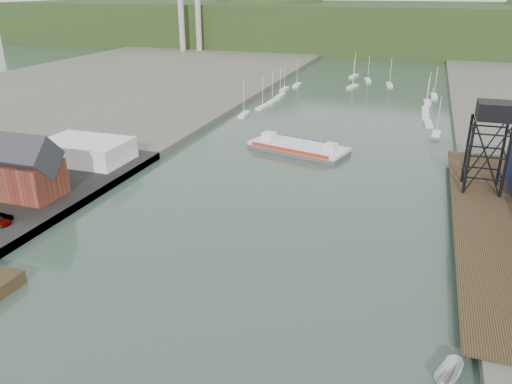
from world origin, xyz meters
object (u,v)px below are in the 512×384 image
Objects in this scene: lift_tower at (493,116)px; chain_ferry at (298,147)px; harbor_building at (24,172)px; motorboat at (448,375)px.

chain_ferry is (-38.49, 17.47, -14.69)m from lift_tower.
harbor_building is at bearing -115.43° from chain_ferry.
lift_tower is 53.04m from motorboat.
lift_tower is 3.02× the size of motorboat.
harbor_building is 74.52m from motorboat.
chain_ferry is at bearing 155.59° from lift_tower.
motorboat is at bearing -49.78° from chain_ferry.
lift_tower reaches higher than harbor_building.
harbor_building is 0.49× the size of chain_ferry.
motorboat is (32.32, -68.08, 0.07)m from chain_ferry.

